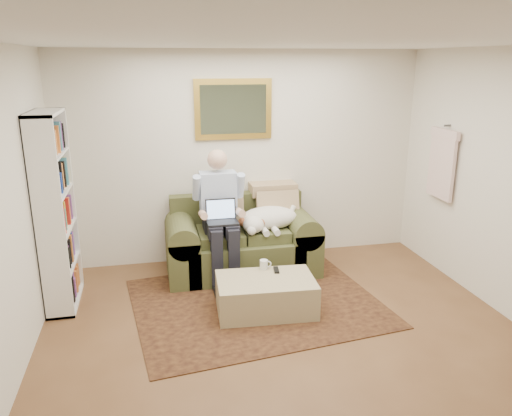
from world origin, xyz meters
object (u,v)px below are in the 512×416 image
object	(u,v)px
bookshelf	(55,212)
sofa	(241,247)
sleeping_dog	(269,218)
ottoman	(266,295)
laptop	(222,216)
coffee_mug	(264,265)
seated_man	(221,217)

from	to	relation	value
bookshelf	sofa	bearing A→B (deg)	11.89
sleeping_dog	ottoman	xyz separation A→B (m)	(-0.27, -0.98, -0.50)
sofa	laptop	distance (m)	0.59
laptop	bookshelf	size ratio (longest dim) A/B	0.17
coffee_mug	bookshelf	xyz separation A→B (m)	(-2.07, 0.40, 0.59)
sofa	coffee_mug	bearing A→B (deg)	-84.07
sleeping_dog	coffee_mug	size ratio (longest dim) A/B	7.32
laptop	bookshelf	distance (m)	1.74
seated_man	laptop	world-z (taller)	seated_man
laptop	sleeping_dog	xyz separation A→B (m)	(0.59, 0.14, -0.10)
laptop	ottoman	bearing A→B (deg)	-69.41
sofa	bookshelf	world-z (taller)	bookshelf
seated_man	coffee_mug	bearing A→B (deg)	-61.83
coffee_mug	laptop	bearing A→B (deg)	120.89
laptop	sofa	bearing A→B (deg)	41.02
ottoman	sofa	bearing A→B (deg)	92.57
sofa	seated_man	size ratio (longest dim) A/B	1.19
sleeping_dog	bookshelf	bearing A→B (deg)	-171.90
seated_man	ottoman	size ratio (longest dim) A/B	1.53
bookshelf	seated_man	bearing A→B (deg)	8.43
laptop	bookshelf	world-z (taller)	bookshelf
laptop	coffee_mug	xyz separation A→B (m)	(0.35, -0.59, -0.38)
sofa	bookshelf	bearing A→B (deg)	-168.11
seated_man	coffee_mug	distance (m)	0.82
sofa	bookshelf	xyz separation A→B (m)	(-1.98, -0.42, 0.69)
seated_man	laptop	bearing A→B (deg)	-90.00
sleeping_dog	ottoman	bearing A→B (deg)	-105.47
ottoman	coffee_mug	bearing A→B (deg)	81.52
sofa	coffee_mug	size ratio (longest dim) A/B	17.77
seated_man	bookshelf	size ratio (longest dim) A/B	0.75
ottoman	bookshelf	bearing A→B (deg)	162.19
sleeping_dog	coffee_mug	bearing A→B (deg)	-107.76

